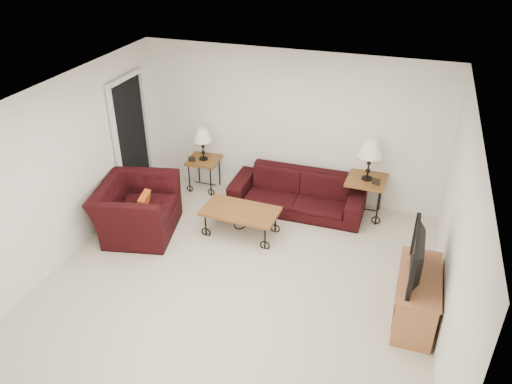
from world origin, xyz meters
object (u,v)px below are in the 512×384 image
backpack (356,213)px  sofa (297,193)px  side_table_right (365,197)px  side_table_left (205,174)px  television (423,257)px  coffee_table (241,222)px  lamp_left (203,144)px  tv_stand (416,298)px  lamp_right (369,160)px  armchair (137,209)px

backpack → sofa: bearing=173.7°
side_table_right → side_table_left: bearing=180.0°
side_table_right → television: bearing=-68.1°
backpack → coffee_table: bearing=-152.5°
sofa → lamp_left: 1.81m
side_table_right → tv_stand: (0.90, -2.18, -0.01)m
lamp_right → coffee_table: bearing=-146.3°
lamp_left → television: television is taller
side_table_left → side_table_right: (2.78, 0.00, 0.04)m
side_table_right → backpack: side_table_right is taller
side_table_left → television: size_ratio=0.60×
coffee_table → side_table_left: bearing=133.7°
side_table_left → backpack: side_table_left is taller
side_table_right → tv_stand: size_ratio=0.61×
lamp_left → tv_stand: size_ratio=0.53×
sofa → lamp_left: (-1.72, 0.18, 0.55)m
coffee_table → lamp_right: bearing=33.7°
coffee_table → backpack: 1.83m
side_table_right → tv_stand: bearing=-67.6°
television → coffee_table: bearing=-112.1°
side_table_left → lamp_left: 0.58m
lamp_left → lamp_right: size_ratio=0.87×
sofa → coffee_table: bearing=-123.7°
side_table_right → armchair: size_ratio=0.53×
side_table_left → tv_stand: size_ratio=0.53×
coffee_table → sofa: bearing=56.3°
side_table_left → television: 4.31m
tv_stand → side_table_left: bearing=149.4°
lamp_right → armchair: bearing=-154.1°
lamp_left → television: 4.26m
lamp_right → backpack: size_ratio=1.72×
coffee_table → tv_stand: size_ratio=1.05×
sofa → side_table_right: (1.06, 0.18, 0.01)m
armchair → sofa: bearing=-69.3°
lamp_right → lamp_left: bearing=180.0°
sofa → lamp_left: lamp_left is taller
lamp_right → armchair: (-3.21, -1.56, -0.59)m
tv_stand → backpack: bearing=117.2°
sofa → television: television is taller
television → backpack: (-0.95, 1.89, -0.74)m
coffee_table → armchair: armchair is taller
lamp_left → armchair: lamp_left is taller
backpack → armchair: bearing=-158.0°
side_table_left → side_table_right: bearing=0.0°
lamp_left → armchair: 1.68m
side_table_left → lamp_left: lamp_left is taller
lamp_right → television: (0.88, -2.18, -0.06)m
coffee_table → tv_stand: bearing=-21.9°
side_table_right → tv_stand: side_table_right is taller
side_table_left → coffee_table: 1.57m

